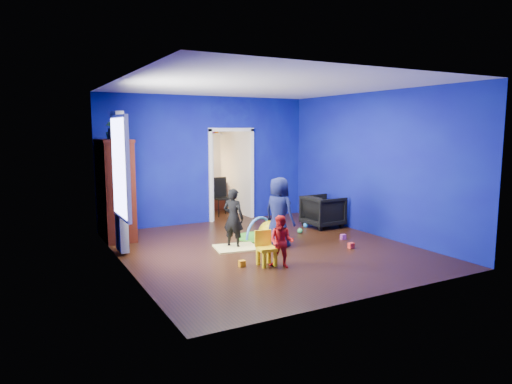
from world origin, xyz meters
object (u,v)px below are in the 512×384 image
child_black (233,218)px  hopper_ball (270,232)px  kid_chair (267,250)px  toddler_red (281,242)px  child_navy (279,212)px  crt_tv (117,187)px  study_desk (207,196)px  folding_chair (222,197)px  play_mat (259,237)px  tv_armoire (115,189)px  vase (116,133)px  armchair (323,211)px

child_black → hopper_ball: (0.73, -0.06, -0.33)m
kid_chair → toddler_red: bearing=-44.9°
child_navy → crt_tv: crt_tv is taller
toddler_red → study_desk: bearing=124.5°
crt_tv → hopper_ball: 3.12m
folding_chair → kid_chair: bearing=-104.7°
crt_tv → play_mat: crt_tv is taller
child_navy → folding_chair: (0.30, 3.25, -0.18)m
kid_chair → child_black: bearing=97.4°
tv_armoire → kid_chair: bearing=-60.1°
toddler_red → child_navy: bearing=105.2°
tv_armoire → hopper_ball: size_ratio=4.51×
kid_chair → child_navy: bearing=58.2°
crt_tv → kid_chair: bearing=-60.7°
vase → play_mat: 3.40m
crt_tv → study_desk: size_ratio=0.80×
armchair → hopper_ball: size_ratio=1.78×
play_mat → tv_armoire: bearing=152.9°
toddler_red → folding_chair: bearing=122.4°
folding_chair → toddler_red: bearing=-102.2°
play_mat → folding_chair: 2.56m
folding_chair → hopper_ball: bearing=-96.7°
child_black → crt_tv: 2.47m
kid_chair → play_mat: (0.80, 1.70, -0.24)m
armchair → hopper_ball: (-1.78, -0.72, -0.13)m
child_navy → folding_chair: bearing=-26.7°
hopper_ball → armchair: bearing=22.0°
child_black → study_desk: (1.08, 3.90, -0.17)m
child_navy → study_desk: 4.23m
crt_tv → folding_chair: 3.08m
child_navy → study_desk: bearing=-25.5°
vase → hopper_ball: bearing=-31.1°
study_desk → tv_armoire: bearing=-142.4°
armchair → child_navy: 2.00m
kid_chair → study_desk: size_ratio=0.57×
armchair → kid_chair: (-2.52, -1.92, -0.10)m
child_black → study_desk: bearing=-53.7°
child_navy → crt_tv: size_ratio=1.84×
toddler_red → kid_chair: toddler_red is taller
armchair → play_mat: 1.77m
child_black → vase: size_ratio=4.77×
child_navy → hopper_ball: (-0.05, 0.25, -0.43)m
toddler_red → tv_armoire: 3.74m
child_black → vase: bearing=12.5°
kid_chair → folding_chair: bearing=83.5°
armchair → tv_armoire: tv_armoire is taller
armchair → vase: 4.65m
toddler_red → tv_armoire: bearing=165.0°
folding_chair → child_navy: bearing=-95.3°
hopper_ball → play_mat: size_ratio=0.47×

